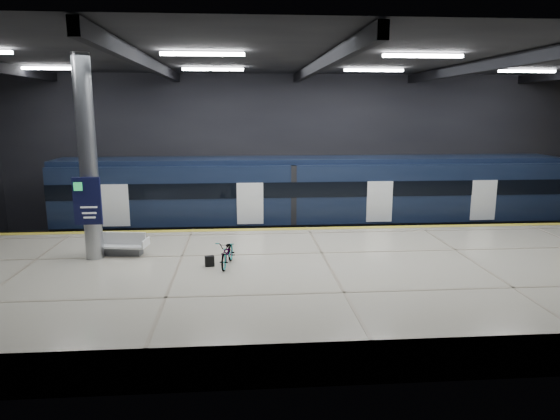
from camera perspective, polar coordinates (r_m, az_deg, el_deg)
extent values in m
plane|color=black|center=(19.45, 4.26, -7.18)|extent=(30.00, 30.00, 0.00)
cube|color=black|center=(26.47, 1.77, 6.65)|extent=(30.00, 0.10, 8.00)
cube|color=black|center=(10.84, 10.95, -0.46)|extent=(30.00, 0.10, 8.00)
cube|color=black|center=(18.53, 4.64, 16.98)|extent=(30.00, 16.00, 0.10)
cube|color=black|center=(18.55, -14.76, 15.87)|extent=(0.25, 16.00, 0.40)
cube|color=black|center=(18.51, 4.63, 16.21)|extent=(0.25, 16.00, 0.40)
cube|color=black|center=(20.32, 22.20, 15.00)|extent=(0.25, 16.00, 0.40)
cube|color=white|center=(16.35, -8.83, 17.21)|extent=(2.60, 0.18, 0.10)
cube|color=white|center=(17.33, 16.01, 16.58)|extent=(2.60, 0.18, 0.10)
cube|color=white|center=(23.72, -25.37, 14.43)|extent=(2.60, 0.18, 0.10)
cube|color=white|center=(22.31, -7.66, 15.65)|extent=(2.60, 0.18, 0.10)
cube|color=white|center=(23.04, 10.67, 15.42)|extent=(2.60, 0.18, 0.10)
cube|color=white|center=(25.73, 26.38, 14.02)|extent=(2.60, 0.18, 0.10)
cube|color=beige|center=(16.94, 5.58, -8.09)|extent=(30.00, 11.00, 1.10)
cube|color=gold|center=(21.77, 3.22, -2.12)|extent=(30.00, 0.40, 0.01)
cube|color=gray|center=(23.97, 2.55, -3.38)|extent=(30.00, 0.08, 0.16)
cube|color=gray|center=(25.35, 2.15, -2.55)|extent=(30.00, 0.08, 0.16)
cube|color=black|center=(24.61, 3.54, -1.86)|extent=(24.00, 2.58, 0.80)
cube|color=black|center=(24.27, 3.59, 2.22)|extent=(24.00, 2.80, 2.75)
cube|color=black|center=(24.07, 3.64, 5.73)|extent=(24.00, 2.30, 0.24)
cube|color=black|center=(22.85, 4.09, 2.34)|extent=(24.00, 0.04, 0.70)
cube|color=white|center=(23.57, 11.31, 0.94)|extent=(1.20, 0.05, 1.90)
cube|color=#595B60|center=(18.73, -17.68, -4.49)|extent=(1.51, 0.67, 0.27)
cube|color=white|center=(18.67, -17.72, -3.87)|extent=(1.92, 1.04, 0.07)
cube|color=white|center=(18.61, -17.77, -3.11)|extent=(1.82, 0.35, 0.46)
cube|color=white|center=(19.00, -20.30, -3.43)|extent=(0.17, 0.78, 0.27)
cube|color=white|center=(18.33, -15.09, -3.64)|extent=(0.17, 0.78, 0.27)
imported|color=#99999E|center=(16.62, -6.01, -4.87)|extent=(0.88, 1.79, 0.90)
cube|color=black|center=(16.72, -8.05, -5.80)|extent=(0.33, 0.24, 0.35)
cylinder|color=#9EA0A5|center=(18.04, -21.09, 5.43)|extent=(0.60, 0.60, 6.90)
cube|color=#0E1034|center=(17.82, -21.16, 0.97)|extent=(0.90, 0.12, 1.60)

